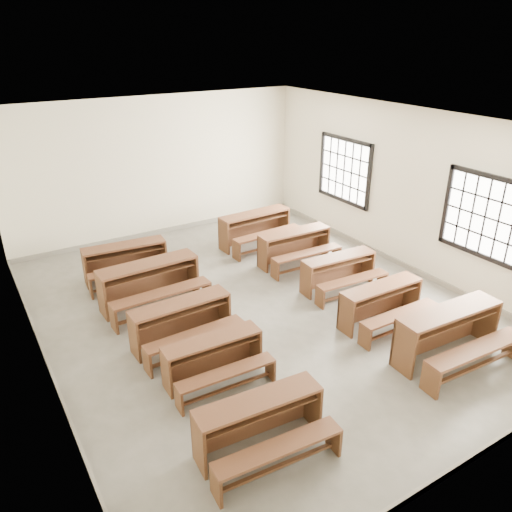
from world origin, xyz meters
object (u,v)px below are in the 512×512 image
desk_set_1 (214,356)px  desk_set_3 (150,281)px  desk_set_2 (182,320)px  desk_set_9 (256,226)px  desk_set_4 (126,260)px  desk_set_5 (450,331)px  desk_set_6 (382,302)px  desk_set_7 (340,270)px  desk_set_8 (295,245)px  desk_set_0 (261,421)px

desk_set_1 → desk_set_3: desk_set_3 is taller
desk_set_2 → desk_set_9: bearing=40.5°
desk_set_4 → desk_set_9: (3.06, 0.14, 0.03)m
desk_set_5 → desk_set_9: 5.17m
desk_set_2 → desk_set_5: 4.00m
desk_set_3 → desk_set_5: bearing=-52.3°
desk_set_9 → desk_set_3: bearing=-158.6°
desk_set_6 → desk_set_5: bearing=-83.0°
desk_set_7 → desk_set_8: size_ratio=0.95×
desk_set_2 → desk_set_3: bearing=87.4°
desk_set_1 → desk_set_2: (-0.01, 1.03, 0.04)m
desk_set_2 → desk_set_1: bearing=-91.0°
desk_set_7 → desk_set_9: (-0.21, 2.63, 0.05)m
desk_set_2 → desk_set_6: 3.27m
desk_set_6 → desk_set_7: (0.19, 1.30, -0.01)m
desk_set_5 → desk_set_6: 1.24m
desk_set_5 → desk_set_9: size_ratio=1.05×
desk_set_0 → desk_set_2: 2.46m
desk_set_1 → desk_set_7: size_ratio=0.94×
desk_set_2 → desk_set_9: (3.03, 2.75, 0.03)m
desk_set_0 → desk_set_6: bearing=26.2°
desk_set_4 → desk_set_6: desk_set_4 is taller
desk_set_0 → desk_set_7: bearing=41.7°
desk_set_7 → desk_set_8: bearing=94.7°
desk_set_6 → desk_set_8: 2.67m
desk_set_6 → desk_set_7: size_ratio=1.00×
desk_set_5 → desk_set_1: bearing=159.6°
desk_set_0 → desk_set_3: 3.88m
desk_set_7 → desk_set_4: bearing=146.0°
desk_set_3 → desk_set_4: size_ratio=1.08×
desk_set_1 → desk_set_9: size_ratio=0.83×
desk_set_4 → desk_set_9: size_ratio=0.96×
desk_set_1 → desk_set_9: (3.02, 3.78, 0.07)m
desk_set_0 → desk_set_1: desk_set_0 is taller
desk_set_0 → desk_set_7: size_ratio=1.04×
desk_set_1 → desk_set_4: bearing=92.5°
desk_set_4 → desk_set_6: (3.08, -3.80, -0.02)m
desk_set_6 → desk_set_9: (-0.02, 3.93, 0.05)m
desk_set_5 → desk_set_2: bearing=146.0°
desk_set_5 → desk_set_6: (-0.14, 1.23, -0.06)m
desk_set_4 → desk_set_5: (3.22, -5.03, 0.04)m
desk_set_2 → desk_set_5: bearing=-38.7°
desk_set_7 → desk_set_9: desk_set_9 is taller
desk_set_0 → desk_set_7: 4.25m
desk_set_8 → desk_set_9: size_ratio=0.93×
desk_set_4 → desk_set_9: 3.06m
desk_set_3 → desk_set_4: (-0.05, 1.20, -0.05)m
desk_set_1 → desk_set_7: (3.23, 1.15, 0.02)m
desk_set_3 → desk_set_7: size_ratio=1.18×
desk_set_6 → desk_set_1: bearing=177.9°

